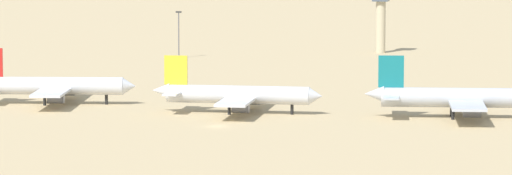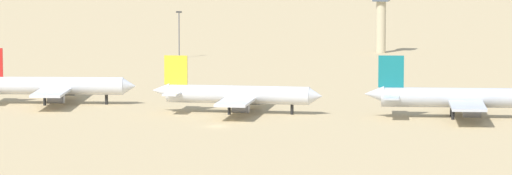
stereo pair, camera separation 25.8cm
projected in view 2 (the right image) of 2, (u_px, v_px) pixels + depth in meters
The scene contains 6 objects.
ground at pixel (217, 126), 337.02m from camera, with size 4000.00×4000.00×0.00m, color tan.
parked_jet_red_3 at pixel (51, 86), 375.66m from camera, with size 40.83×34.85×13.53m.
parked_jet_yellow_4 at pixel (236, 95), 358.50m from camera, with size 39.95×33.64×13.19m.
parked_jet_teal_5 at pixel (458, 98), 350.16m from camera, with size 42.50×36.16×14.06m.
control_tower at pixel (381, 13), 511.86m from camera, with size 5.20×5.20×21.83m.
light_pole_west at pixel (179, 31), 493.28m from camera, with size 1.80×0.50×14.97m.
Camera 2 is at (83.89, -323.35, 46.16)m, focal length 109.35 mm.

